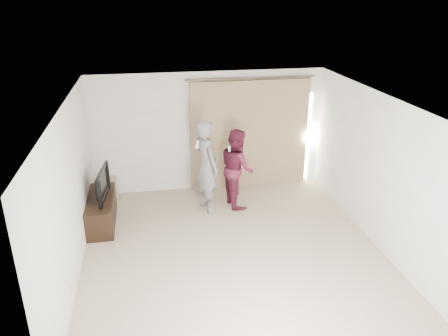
{
  "coord_description": "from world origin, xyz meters",
  "views": [
    {
      "loc": [
        -1.3,
        -6.18,
        4.15
      ],
      "look_at": [
        0.05,
        1.2,
        1.08
      ],
      "focal_mm": 35.0,
      "sensor_mm": 36.0,
      "label": 1
    }
  ],
  "objects_px": {
    "tv_console": "(101,211)",
    "person_man": "(207,166)",
    "tv": "(98,184)",
    "person_woman": "(237,168)"
  },
  "relations": [
    {
      "from": "tv_console",
      "to": "person_woman",
      "type": "height_order",
      "value": "person_woman"
    },
    {
      "from": "tv_console",
      "to": "person_woman",
      "type": "relative_size",
      "value": 0.87
    },
    {
      "from": "tv",
      "to": "person_woman",
      "type": "distance_m",
      "value": 2.72
    },
    {
      "from": "tv_console",
      "to": "person_woman",
      "type": "xyz_separation_m",
      "value": [
        2.7,
        0.35,
        0.54
      ]
    },
    {
      "from": "tv_console",
      "to": "person_man",
      "type": "height_order",
      "value": "person_man"
    },
    {
      "from": "tv",
      "to": "person_man",
      "type": "distance_m",
      "value": 2.08
    },
    {
      "from": "person_man",
      "to": "person_woman",
      "type": "distance_m",
      "value": 0.66
    },
    {
      "from": "tv_console",
      "to": "person_man",
      "type": "xyz_separation_m",
      "value": [
        2.06,
        0.23,
        0.67
      ]
    },
    {
      "from": "tv",
      "to": "person_man",
      "type": "relative_size",
      "value": 0.52
    },
    {
      "from": "tv",
      "to": "person_man",
      "type": "xyz_separation_m",
      "value": [
        2.06,
        0.23,
        0.12
      ]
    }
  ]
}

